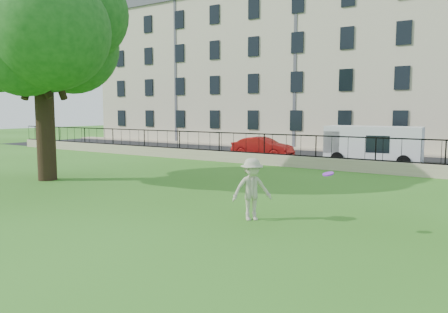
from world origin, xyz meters
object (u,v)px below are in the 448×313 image
Objects in this scene: tree at (41,25)px; man at (252,189)px; frisbee at (328,174)px; white_van at (373,145)px; red_sedan at (262,147)px.

tree is 12.44m from man.
frisbee is 14.85m from white_van.
red_sedan is at bearing 123.51° from frisbee.
tree reaches higher than frisbee.
red_sedan is at bearing 74.23° from tree.
frisbee is at bearing -6.09° from tree.
white_van is (10.46, 13.19, -5.53)m from tree.
tree is at bearing 173.91° from frisbee.
red_sedan is (3.66, 12.95, -5.94)m from tree.
man is at bearing -6.48° from tree.
frisbee is at bearing -50.37° from man.
man is at bearing -153.82° from red_sedan.
tree is 14.71m from red_sedan.
white_van is at bearing 100.48° from frisbee.
tree is 14.19m from frisbee.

